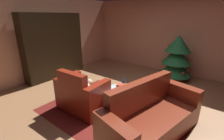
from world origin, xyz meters
name	(u,v)px	position (x,y,z in m)	size (l,w,h in m)	color
ground_plane	(127,105)	(0.00, 0.00, 0.00)	(7.43, 7.43, 0.00)	#9D6D46
wall_back	(174,37)	(0.00, 2.92, 1.27)	(6.31, 0.06, 2.53)	tan
wall_left	(45,38)	(-3.13, 0.00, 1.27)	(0.06, 5.90, 2.53)	tan
area_rug	(115,111)	(-0.07, -0.37, 0.00)	(2.88, 2.14, 0.01)	maroon
bookshelf_unit	(57,47)	(-2.86, 0.23, 0.97)	(0.39, 1.98, 2.03)	black
armchair_red	(82,96)	(-0.67, -0.75, 0.33)	(1.05, 0.72, 0.93)	maroon
couch_red	(151,118)	(0.83, -0.55, 0.32)	(1.13, 2.02, 0.93)	maroon
coffee_table	(121,93)	(0.03, -0.30, 0.43)	(0.76, 0.76, 0.48)	black
book_stack_on_table	(121,88)	(0.02, -0.26, 0.54)	(0.21, 0.18, 0.13)	#3A4697
bottle_on_table	(123,83)	(-0.04, -0.10, 0.57)	(0.07, 0.07, 0.24)	navy
decorated_tree	(177,57)	(0.37, 2.25, 0.73)	(0.97, 0.97, 1.41)	brown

